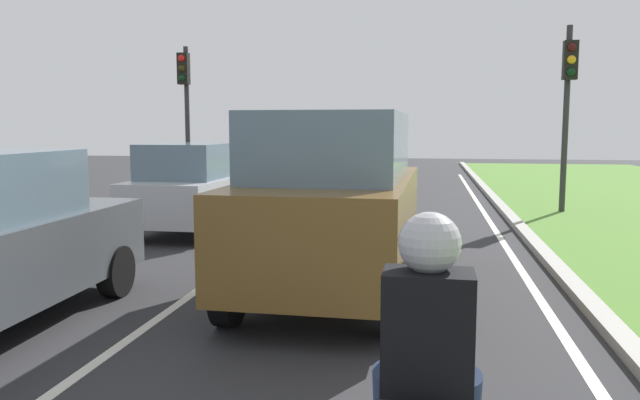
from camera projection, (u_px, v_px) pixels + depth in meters
ground_plane at (315, 232)px, 12.49m from camera, size 60.00×60.00×0.00m
lane_line_center at (281, 231)px, 12.61m from camera, size 0.12×32.00×0.01m
lane_line_right_edge at (500, 238)px, 11.88m from camera, size 0.12×32.00×0.01m
curb_right at (528, 236)px, 11.79m from camera, size 0.24×48.00×0.12m
car_suv_ahead at (334, 202)px, 7.81m from camera, size 2.04×4.54×2.28m
car_hatchback_far at (192, 188)px, 12.54m from camera, size 1.75×3.71×1.78m
rider_person at (428, 333)px, 2.80m from camera, size 0.50×0.40×1.16m
traffic_light_near_right at (568, 90)px, 14.70m from camera, size 0.32×0.50×4.48m
traffic_light_overhead_left at (185, 95)px, 18.24m from camera, size 0.32×0.50×4.44m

